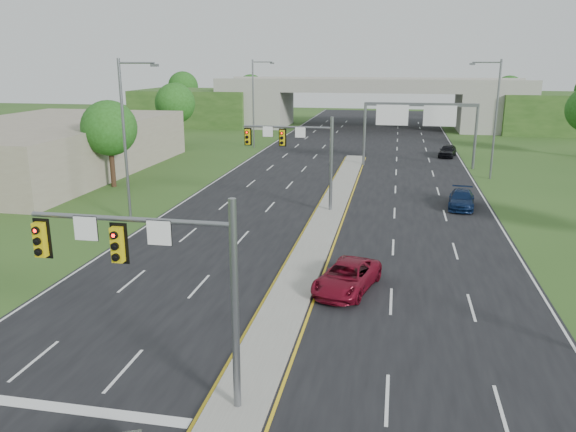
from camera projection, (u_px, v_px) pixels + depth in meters
The scene contains 20 objects.
ground at pixel (238, 410), 18.01m from camera, with size 240.00×240.00×0.00m, color #2A4C1B.
road at pixel (343, 184), 51.13m from camera, with size 24.00×160.00×0.02m, color black.
median at pixel (327, 218), 39.75m from camera, with size 2.00×54.00×0.16m, color gray.
lane_markings at pixel (329, 199), 45.47m from camera, with size 23.72×160.00×0.01m.
signal_mast_near at pixel (162, 268), 17.10m from camera, with size 6.62×0.60×7.00m.
signal_mast_far at pixel (300, 148), 40.75m from camera, with size 6.62×0.60×7.00m.
sign_gantry at pixel (418, 117), 57.89m from camera, with size 11.58×0.44×6.67m.
overpass at pixel (370, 106), 92.76m from camera, with size 80.00×14.00×8.10m.
lightpole_l_mid at pixel (127, 134), 37.74m from camera, with size 2.85×0.25×11.00m.
lightpole_l_far at pixel (255, 100), 70.86m from camera, with size 2.85×0.25×11.00m.
lightpole_r_far at pixel (494, 114), 51.80m from camera, with size 2.85×0.25×11.00m.
tree_l_near at pixel (109, 128), 48.68m from camera, with size 4.80×4.80×7.60m.
tree_l_mid at pixel (175, 103), 72.98m from camera, with size 5.20×5.20×8.12m.
tree_back_a at pixel (183, 87), 112.36m from camera, with size 6.00×6.00×8.85m.
tree_back_b at pixel (251, 89), 109.88m from camera, with size 5.60×5.60×8.32m.
tree_back_c at pixel (509, 91), 101.09m from camera, with size 5.60×5.60×8.32m.
commercial_building at pixel (44, 147), 55.96m from camera, with size 18.00×30.00×5.00m, color gray.
car_far_a at pixel (347, 277), 27.22m from camera, with size 2.27×4.92×1.37m, color maroon.
car_far_b at pixel (462, 199), 42.62m from camera, with size 1.85×4.54×1.32m, color #0A1C41.
car_far_c at pixel (448, 151), 65.33m from camera, with size 1.68×4.19×1.43m, color black.
Camera 1 is at (4.57, -15.10, 10.82)m, focal length 35.00 mm.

